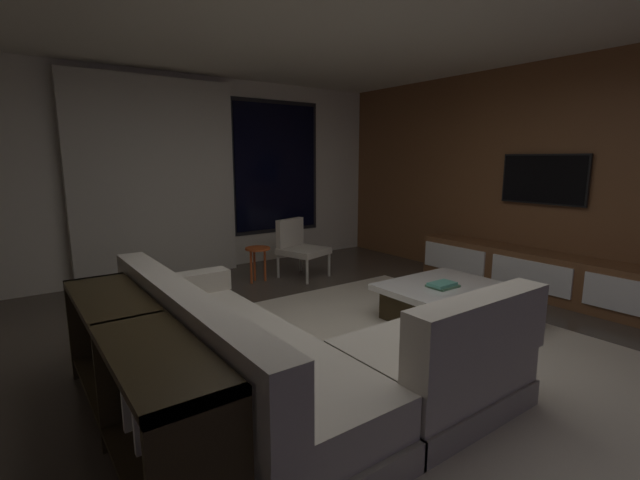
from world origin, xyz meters
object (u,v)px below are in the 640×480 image
object	(u,v)px
console_table_behind_couch	(133,372)
side_stool	(257,254)
coffee_table	(453,305)
sectional_couch	(286,359)
accent_chair_near_window	(299,245)
mounted_tv	(543,179)
book_stack_on_coffee_table	(443,285)
media_console	(544,276)

from	to	relation	value
console_table_behind_couch	side_stool	bearing A→B (deg)	50.10
coffee_table	sectional_couch	bearing A→B (deg)	-173.02
accent_chair_near_window	coffee_table	bearing A→B (deg)	-84.10
side_stool	mounted_tv	world-z (taller)	mounted_tv
sectional_couch	coffee_table	bearing A→B (deg)	6.98
sectional_couch	console_table_behind_couch	bearing A→B (deg)	171.83
accent_chair_near_window	book_stack_on_coffee_table	bearing A→B (deg)	-85.80
sectional_couch	accent_chair_near_window	bearing A→B (deg)	55.29
sectional_couch	mounted_tv	bearing A→B (deg)	5.46
console_table_behind_couch	book_stack_on_coffee_table	bearing A→B (deg)	3.80
sectional_couch	mounted_tv	distance (m)	3.93
book_stack_on_coffee_table	console_table_behind_couch	xyz separation A→B (m)	(-2.89, -0.19, 0.04)
side_stool	mounted_tv	xyz separation A→B (m)	(2.55, -2.31, 0.98)
book_stack_on_coffee_table	accent_chair_near_window	size ratio (longest dim) A/B	0.37
side_stool	mounted_tv	size ratio (longest dim) A/B	0.46
sectional_couch	book_stack_on_coffee_table	distance (m)	2.00
accent_chair_near_window	console_table_behind_couch	bearing A→B (deg)	-137.67
book_stack_on_coffee_table	side_stool	bearing A→B (deg)	108.02
sectional_couch	media_console	bearing A→B (deg)	2.58
sectional_couch	console_table_behind_couch	size ratio (longest dim) A/B	1.19
side_stool	sectional_couch	bearing A→B (deg)	-114.38
console_table_behind_couch	media_console	bearing A→B (deg)	0.39
book_stack_on_coffee_table	coffee_table	bearing A→B (deg)	-43.41
mounted_tv	accent_chair_near_window	bearing A→B (deg)	131.02
side_stool	book_stack_on_coffee_table	bearing A→B (deg)	-71.98
side_stool	console_table_behind_couch	size ratio (longest dim) A/B	0.22
sectional_couch	accent_chair_near_window	xyz separation A→B (m)	(1.81, 2.61, 0.14)
sectional_couch	book_stack_on_coffee_table	size ratio (longest dim) A/B	8.67
accent_chair_near_window	console_table_behind_couch	xyz separation A→B (m)	(-2.72, -2.48, -0.01)
media_console	mounted_tv	world-z (taller)	mounted_tv
mounted_tv	console_table_behind_couch	world-z (taller)	mounted_tv
sectional_couch	mounted_tv	xyz separation A→B (m)	(3.76, 0.36, 1.06)
media_console	console_table_behind_couch	size ratio (longest dim) A/B	1.48
accent_chair_near_window	console_table_behind_couch	distance (m)	3.68
accent_chair_near_window	mounted_tv	bearing A→B (deg)	-48.98
mounted_tv	console_table_behind_couch	bearing A→B (deg)	-177.20
media_console	mounted_tv	xyz separation A→B (m)	(0.18, 0.20, 1.10)
accent_chair_near_window	media_console	xyz separation A→B (m)	(1.77, -2.45, -0.18)
coffee_table	mounted_tv	distance (m)	2.07
media_console	console_table_behind_couch	bearing A→B (deg)	-179.61
book_stack_on_coffee_table	mounted_tv	bearing A→B (deg)	1.17
sectional_couch	book_stack_on_coffee_table	bearing A→B (deg)	9.29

